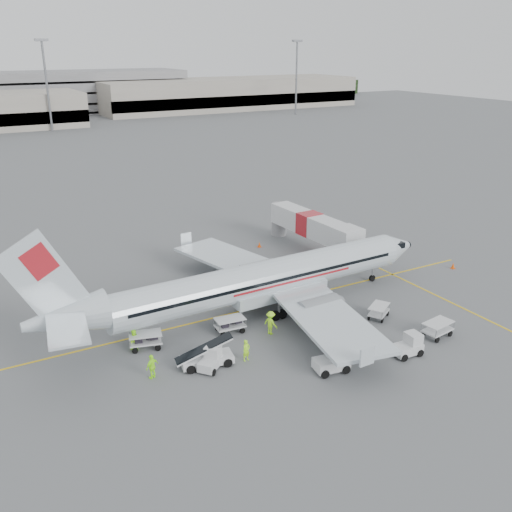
# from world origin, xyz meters

# --- Properties ---
(ground) EXTENTS (360.00, 360.00, 0.00)m
(ground) POSITION_xyz_m (0.00, 0.00, 0.00)
(ground) COLOR #56595B
(stripe_lead) EXTENTS (44.00, 0.20, 0.01)m
(stripe_lead) POSITION_xyz_m (0.00, 0.00, 0.01)
(stripe_lead) COLOR yellow
(stripe_lead) RESTS_ON ground
(stripe_cross) EXTENTS (0.20, 20.00, 0.01)m
(stripe_cross) POSITION_xyz_m (14.00, -8.00, 0.01)
(stripe_cross) COLOR yellow
(stripe_cross) RESTS_ON ground
(terminal_east) EXTENTS (90.00, 26.00, 10.00)m
(terminal_east) POSITION_xyz_m (70.00, 145.00, 5.00)
(terminal_east) COLOR gray
(terminal_east) RESTS_ON ground
(parking_garage) EXTENTS (62.00, 24.00, 14.00)m
(parking_garage) POSITION_xyz_m (25.00, 160.00, 7.00)
(parking_garage) COLOR slate
(parking_garage) RESTS_ON ground
(treeline) EXTENTS (300.00, 3.00, 6.00)m
(treeline) POSITION_xyz_m (0.00, 175.00, 3.00)
(treeline) COLOR black
(treeline) RESTS_ON ground
(mast_center) EXTENTS (3.20, 1.20, 22.00)m
(mast_center) POSITION_xyz_m (5.00, 118.00, 11.00)
(mast_center) COLOR slate
(mast_center) RESTS_ON ground
(mast_east) EXTENTS (3.20, 1.20, 22.00)m
(mast_east) POSITION_xyz_m (80.00, 118.00, 11.00)
(mast_east) COLOR slate
(mast_east) RESTS_ON ground
(aircraft) EXTENTS (35.94, 28.60, 9.67)m
(aircraft) POSITION_xyz_m (-0.65, -0.72, 4.84)
(aircraft) COLOR silver
(aircraft) RESTS_ON ground
(jet_bridge) EXTENTS (3.62, 15.41, 4.01)m
(jet_bridge) POSITION_xyz_m (11.11, 10.04, 2.01)
(jet_bridge) COLOR silver
(jet_bridge) RESTS_ON ground
(belt_loader) EXTENTS (5.04, 2.64, 2.60)m
(belt_loader) POSITION_xyz_m (-8.60, -6.33, 1.30)
(belt_loader) COLOR silver
(belt_loader) RESTS_ON ground
(tug_fore) EXTENTS (2.16, 1.31, 1.63)m
(tug_fore) POSITION_xyz_m (4.40, -12.12, 0.82)
(tug_fore) COLOR silver
(tug_fore) RESTS_ON ground
(tug_mid) EXTENTS (2.52, 1.67, 1.81)m
(tug_mid) POSITION_xyz_m (-1.58, -11.17, 0.91)
(tug_mid) COLOR silver
(tug_mid) RESTS_ON ground
(tug_aft) EXTENTS (2.20, 2.08, 1.50)m
(tug_aft) POSITION_xyz_m (-8.62, -6.93, 0.75)
(tug_aft) COLOR silver
(tug_aft) RESTS_ON ground
(cart_loaded_a) EXTENTS (2.36, 1.52, 1.18)m
(cart_loaded_a) POSITION_xyz_m (-5.01, -2.80, 0.59)
(cart_loaded_a) COLOR silver
(cart_loaded_a) RESTS_ON ground
(cart_loaded_b) EXTENTS (2.62, 1.95, 1.22)m
(cart_loaded_b) POSITION_xyz_m (-11.49, -2.00, 0.61)
(cart_loaded_b) COLOR silver
(cart_loaded_b) RESTS_ON ground
(cart_empty_a) EXTENTS (2.46, 2.17, 1.10)m
(cart_empty_a) POSITION_xyz_m (6.59, -6.55, 0.55)
(cart_empty_a) COLOR silver
(cart_empty_a) RESTS_ON ground
(cart_empty_b) EXTENTS (2.52, 1.71, 1.22)m
(cart_empty_b) POSITION_xyz_m (8.36, -11.17, 0.61)
(cart_empty_b) COLOR silver
(cart_empty_b) RESTS_ON ground
(cone_nose) EXTENTS (0.38, 0.38, 0.63)m
(cone_nose) POSITION_xyz_m (20.30, -1.78, 0.31)
(cone_nose) COLOR #E94804
(cone_nose) RESTS_ON ground
(cone_port) EXTENTS (0.37, 0.37, 0.61)m
(cone_port) POSITION_xyz_m (6.75, 13.20, 0.30)
(cone_port) COLOR #E94804
(cone_port) RESTS_ON ground
(cone_stbd) EXTENTS (0.43, 0.43, 0.70)m
(cone_stbd) POSITION_xyz_m (2.87, -10.13, 0.35)
(cone_stbd) COLOR #E94804
(cone_stbd) RESTS_ON ground
(crew_a) EXTENTS (0.64, 0.47, 1.59)m
(crew_a) POSITION_xyz_m (-5.93, -7.13, 0.79)
(crew_a) COLOR #9BEC1D
(crew_a) RESTS_ON ground
(crew_b) EXTENTS (0.98, 0.99, 1.61)m
(crew_b) POSITION_xyz_m (-12.27, -1.91, 0.81)
(crew_b) COLOR #9BEC1D
(crew_b) RESTS_ON ground
(crew_c) EXTENTS (1.08, 1.38, 1.87)m
(crew_c) POSITION_xyz_m (-2.43, -4.59, 0.94)
(crew_c) COLOR #9BEC1D
(crew_c) RESTS_ON ground
(crew_d) EXTENTS (1.11, 0.81, 1.75)m
(crew_d) POSITION_xyz_m (-12.43, -6.05, 0.87)
(crew_d) COLOR #9BEC1D
(crew_d) RESTS_ON ground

